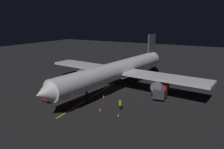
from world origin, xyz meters
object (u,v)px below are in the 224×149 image
at_px(airliner, 119,70).
at_px(catering_truck, 162,90).
at_px(traffic_cone_near_left, 77,94).
at_px(traffic_cone_under_wing, 118,115).
at_px(baggage_truck, 57,92).
at_px(traffic_cone_far, 100,110).
at_px(ground_crew_worker, 120,105).
at_px(traffic_cone_near_right, 104,96).

distance_m(airliner, catering_truck, 9.71).
distance_m(traffic_cone_near_left, traffic_cone_under_wing, 12.15).
bearing_deg(baggage_truck, traffic_cone_near_left, -119.03).
bearing_deg(traffic_cone_far, airliner, -75.28).
distance_m(airliner, baggage_truck, 13.16).
distance_m(ground_crew_worker, traffic_cone_under_wing, 2.51).
xyz_separation_m(airliner, traffic_cone_under_wing, (-6.58, 12.37, -3.57)).
distance_m(catering_truck, ground_crew_worker, 10.18).
height_order(airliner, traffic_cone_near_left, airliner).
height_order(baggage_truck, traffic_cone_under_wing, baggage_truck).
relative_size(ground_crew_worker, traffic_cone_near_left, 3.16).
distance_m(catering_truck, traffic_cone_near_left, 15.78).
xyz_separation_m(baggage_truck, traffic_cone_far, (-9.68, 0.84, -1.03)).
distance_m(ground_crew_worker, traffic_cone_near_right, 6.45).
bearing_deg(traffic_cone_under_wing, airliner, -62.01).
relative_size(baggage_truck, traffic_cone_far, 11.72).
bearing_deg(traffic_cone_under_wing, traffic_cone_far, -6.52).
distance_m(catering_truck, traffic_cone_under_wing, 12.12).
bearing_deg(ground_crew_worker, airliner, -60.66).
height_order(airliner, ground_crew_worker, airliner).
xyz_separation_m(airliner, ground_crew_worker, (-5.68, 10.11, -2.94)).
relative_size(airliner, traffic_cone_under_wing, 72.53).
bearing_deg(traffic_cone_near_left, ground_crew_worker, 167.33).
relative_size(airliner, ground_crew_worker, 22.93).
relative_size(baggage_truck, traffic_cone_under_wing, 11.72).
height_order(traffic_cone_under_wing, traffic_cone_far, same).
xyz_separation_m(airliner, traffic_cone_near_right, (-0.38, 6.49, -3.57)).
relative_size(airliner, traffic_cone_near_left, 72.53).
relative_size(catering_truck, ground_crew_worker, 3.34).
height_order(airliner, catering_truck, airliner).
xyz_separation_m(traffic_cone_near_left, traffic_cone_far, (-7.82, 4.20, 0.00)).
height_order(ground_crew_worker, traffic_cone_far, ground_crew_worker).
distance_m(baggage_truck, traffic_cone_far, 9.77).
relative_size(ground_crew_worker, traffic_cone_far, 3.16).
height_order(baggage_truck, traffic_cone_far, baggage_truck).
bearing_deg(ground_crew_worker, traffic_cone_near_right, -34.35).
distance_m(baggage_truck, traffic_cone_near_right, 8.39).
bearing_deg(traffic_cone_near_left, baggage_truck, 60.97).
xyz_separation_m(ground_crew_worker, traffic_cone_near_right, (5.30, -3.62, -0.64)).
xyz_separation_m(ground_crew_worker, traffic_cone_under_wing, (-0.89, 2.26, -0.64)).
relative_size(baggage_truck, catering_truck, 1.11).
xyz_separation_m(catering_truck, ground_crew_worker, (3.67, 9.49, -0.38)).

